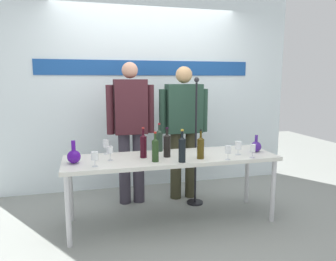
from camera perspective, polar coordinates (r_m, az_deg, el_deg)
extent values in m
plane|color=gray|center=(3.61, 0.63, -15.87)|extent=(10.00, 10.00, 0.00)
cube|color=white|center=(4.52, -3.72, 8.81)|extent=(4.23, 0.10, 3.00)
cube|color=#1C4D99|center=(4.47, -3.59, 11.13)|extent=(2.96, 0.01, 0.20)
cube|color=silver|center=(3.37, 0.65, -4.96)|extent=(2.22, 0.67, 0.04)
cylinder|color=silver|center=(3.11, -17.47, -13.69)|extent=(0.05, 0.05, 0.68)
cylinder|color=silver|center=(3.65, 18.31, -10.27)|extent=(0.05, 0.05, 0.68)
cylinder|color=silver|center=(3.64, -17.07, -10.25)|extent=(0.05, 0.05, 0.68)
cylinder|color=silver|center=(4.11, 13.96, -7.87)|extent=(0.05, 0.05, 0.68)
sphere|color=#47108F|center=(3.20, -16.52, -4.54)|extent=(0.13, 0.13, 0.13)
cylinder|color=#47108F|center=(3.18, -16.60, -2.65)|extent=(0.04, 0.04, 0.11)
sphere|color=#421F86|center=(3.69, 15.49, -2.80)|extent=(0.12, 0.12, 0.12)
cylinder|color=#421F86|center=(3.67, 15.55, -1.43)|extent=(0.03, 0.03, 0.08)
cylinder|color=#35303C|center=(3.98, -7.79, -6.80)|extent=(0.14, 0.14, 0.88)
cylinder|color=#35303C|center=(4.00, -5.30, -6.66)|extent=(0.14, 0.14, 0.88)
cube|color=#471F27|center=(3.85, -6.74, 4.27)|extent=(0.39, 0.22, 0.65)
cylinder|color=#471F27|center=(3.83, -10.35, 3.67)|extent=(0.09, 0.09, 0.58)
cylinder|color=#471F27|center=(3.89, -3.18, 3.89)|extent=(0.09, 0.09, 0.58)
sphere|color=tan|center=(3.84, -6.87, 10.68)|extent=(0.19, 0.19, 0.19)
cylinder|color=#343220|center=(4.10, 1.41, -6.32)|extent=(0.14, 0.14, 0.86)
cylinder|color=#343220|center=(4.16, 4.08, -6.12)|extent=(0.14, 0.14, 0.86)
cube|color=#254334|center=(4.00, 2.83, 3.96)|extent=(0.45, 0.22, 0.61)
cylinder|color=#254334|center=(3.93, -0.97, 3.43)|extent=(0.09, 0.09, 0.55)
cylinder|color=#254334|center=(4.09, 6.48, 3.60)|extent=(0.09, 0.09, 0.55)
sphere|color=tan|center=(3.99, 2.88, 9.94)|extent=(0.21, 0.21, 0.21)
cylinder|color=#43340C|center=(3.26, 5.86, -3.30)|extent=(0.07, 0.07, 0.20)
cone|color=#43340C|center=(3.24, 5.89, -1.34)|extent=(0.07, 0.07, 0.03)
cylinder|color=#43340C|center=(3.23, 5.90, -0.81)|extent=(0.02, 0.02, 0.09)
cylinder|color=black|center=(3.22, 5.91, 0.08)|extent=(0.03, 0.03, 0.02)
cylinder|color=black|center=(3.11, 2.54, -3.64)|extent=(0.07, 0.07, 0.23)
cone|color=black|center=(3.08, 2.55, -1.35)|extent=(0.07, 0.07, 0.03)
cylinder|color=black|center=(3.08, 2.56, -0.83)|extent=(0.03, 0.03, 0.08)
cylinder|color=gold|center=(3.07, 2.56, 0.07)|extent=(0.03, 0.03, 0.02)
cylinder|color=#320814|center=(3.29, -4.44, -2.99)|extent=(0.07, 0.07, 0.22)
cone|color=#320814|center=(3.27, -4.46, -0.89)|extent=(0.07, 0.07, 0.03)
cylinder|color=#320814|center=(3.27, -4.47, -0.40)|extent=(0.02, 0.02, 0.08)
cylinder|color=#AB2726|center=(3.26, -4.48, 0.43)|extent=(0.03, 0.03, 0.02)
cylinder|color=black|center=(3.31, -0.18, -2.89)|extent=(0.07, 0.07, 0.22)
cone|color=black|center=(3.29, -0.19, -0.79)|extent=(0.07, 0.07, 0.03)
cylinder|color=black|center=(3.29, -0.19, -0.36)|extent=(0.03, 0.03, 0.08)
cylinder|color=black|center=(3.28, -0.19, 0.42)|extent=(0.03, 0.03, 0.02)
cylinder|color=#203A19|center=(3.13, -2.30, -3.73)|extent=(0.07, 0.07, 0.21)
cone|color=#203A19|center=(3.10, -2.31, -1.63)|extent=(0.07, 0.07, 0.03)
cylinder|color=#203A19|center=(3.10, -2.31, -1.18)|extent=(0.02, 0.02, 0.07)
cylinder|color=red|center=(3.09, -2.32, -0.37)|extent=(0.03, 0.03, 0.02)
cylinder|color=#223628|center=(3.58, -1.58, -2.02)|extent=(0.08, 0.08, 0.22)
cone|color=#223628|center=(3.55, -1.59, -0.08)|extent=(0.08, 0.08, 0.03)
cylinder|color=#223628|center=(3.55, -1.59, 0.38)|extent=(0.02, 0.02, 0.09)
cylinder|color=red|center=(3.54, -1.60, 1.19)|extent=(0.03, 0.03, 0.02)
cylinder|color=white|center=(3.25, -10.29, -5.27)|extent=(0.06, 0.06, 0.00)
cylinder|color=white|center=(3.24, -10.31, -4.61)|extent=(0.01, 0.01, 0.07)
cylinder|color=white|center=(3.22, -10.34, -3.40)|extent=(0.06, 0.06, 0.07)
cylinder|color=white|center=(3.53, -11.00, -4.13)|extent=(0.06, 0.06, 0.00)
cylinder|color=white|center=(3.52, -11.02, -3.54)|extent=(0.01, 0.01, 0.07)
cylinder|color=white|center=(3.50, -11.06, -2.32)|extent=(0.06, 0.06, 0.08)
cylinder|color=white|center=(3.05, -12.95, -6.29)|extent=(0.06, 0.06, 0.00)
cylinder|color=white|center=(3.04, -12.97, -5.71)|extent=(0.01, 0.01, 0.06)
cylinder|color=white|center=(3.03, -13.02, -4.44)|extent=(0.06, 0.06, 0.08)
cylinder|color=white|center=(3.52, 12.43, -4.22)|extent=(0.06, 0.06, 0.00)
cylinder|color=white|center=(3.51, 12.44, -3.71)|extent=(0.01, 0.01, 0.06)
cylinder|color=white|center=(3.50, 12.48, -2.57)|extent=(0.07, 0.07, 0.08)
cylinder|color=white|center=(3.28, 10.67, -5.12)|extent=(0.05, 0.05, 0.00)
cylinder|color=white|center=(3.27, 10.68, -4.56)|extent=(0.01, 0.01, 0.06)
cylinder|color=white|center=(3.26, 10.72, -3.36)|extent=(0.06, 0.06, 0.08)
cylinder|color=white|center=(3.41, 14.87, -4.71)|extent=(0.06, 0.06, 0.00)
cylinder|color=white|center=(3.41, 14.89, -4.19)|extent=(0.01, 0.01, 0.06)
cylinder|color=white|center=(3.39, 14.94, -3.05)|extent=(0.06, 0.06, 0.08)
cylinder|color=black|center=(4.08, 4.84, -12.70)|extent=(0.20, 0.20, 0.02)
cylinder|color=black|center=(3.86, 4.99, -2.53)|extent=(0.02, 0.02, 1.49)
sphere|color=#232328|center=(3.78, 5.16, 9.05)|extent=(0.06, 0.06, 0.06)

